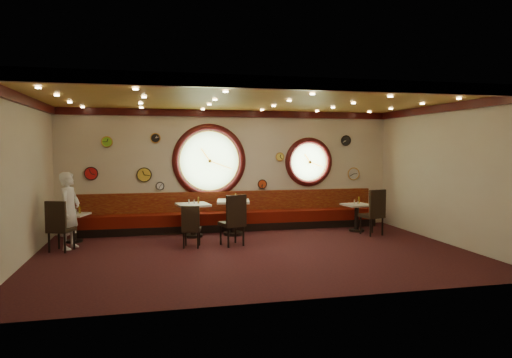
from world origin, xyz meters
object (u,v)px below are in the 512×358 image
(chair_a, at_px, (59,223))
(condiment_b_salt, at_px, (189,202))
(table_c, at_px, (233,213))
(condiment_c_bottle, at_px, (236,196))
(chair_b, at_px, (191,224))
(condiment_b_pepper, at_px, (194,202))
(table_a, at_px, (74,224))
(condiment_d_bottle, at_px, (359,200))
(chair_d, at_px, (374,209))
(condiment_d_pepper, at_px, (358,203))
(table_d, at_px, (357,214))
(condiment_a_pepper, at_px, (76,211))
(table_b, at_px, (193,216))
(condiment_a_bottle, at_px, (80,210))
(condiment_b_bottle, at_px, (198,200))
(condiment_d_salt, at_px, (354,202))
(condiment_c_salt, at_px, (227,198))
(chair_c, at_px, (234,217))
(waiter, at_px, (70,210))
(condiment_c_pepper, at_px, (236,198))
(condiment_a_salt, at_px, (70,212))

(chair_a, relative_size, condiment_b_salt, 6.25)
(table_c, height_order, condiment_c_bottle, condiment_c_bottle)
(chair_b, relative_size, condiment_b_pepper, 6.21)
(table_a, xyz_separation_m, condiment_d_bottle, (7.15, -0.06, 0.39))
(chair_d, xyz_separation_m, condiment_d_pepper, (-0.17, 0.60, 0.10))
(table_a, distance_m, condiment_d_pepper, 7.07)
(table_a, distance_m, condiment_d_bottle, 7.17)
(table_d, xyz_separation_m, condiment_a_pepper, (-6.99, 0.17, 0.27))
(table_a, distance_m, condiment_a_pepper, 0.31)
(table_a, distance_m, table_b, 2.77)
(condiment_a_bottle, bearing_deg, chair_b, -27.57)
(condiment_a_bottle, xyz_separation_m, condiment_b_bottle, (2.78, -0.04, 0.15))
(table_b, distance_m, condiment_d_salt, 4.26)
(condiment_c_salt, height_order, condiment_d_pepper, condiment_c_salt)
(chair_b, height_order, condiment_d_pepper, chair_b)
(chair_a, height_order, condiment_d_bottle, chair_a)
(chair_c, bearing_deg, chair_d, -11.09)
(condiment_a_bottle, height_order, condiment_b_bottle, condiment_b_bottle)
(table_c, bearing_deg, chair_d, -14.20)
(table_d, height_order, chair_d, chair_d)
(condiment_c_bottle, bearing_deg, chair_b, -131.97)
(table_a, height_order, condiment_b_salt, condiment_b_salt)
(table_c, height_order, condiment_d_salt, table_c)
(chair_c, relative_size, condiment_a_pepper, 6.45)
(table_b, distance_m, waiter, 2.84)
(condiment_d_salt, relative_size, condiment_d_bottle, 0.60)
(condiment_a_bottle, bearing_deg, condiment_c_pepper, -0.18)
(table_d, height_order, condiment_a_bottle, condiment_a_bottle)
(condiment_d_salt, relative_size, condiment_c_bottle, 0.62)
(chair_a, bearing_deg, condiment_c_bottle, 37.73)
(condiment_b_pepper, distance_m, condiment_b_bottle, 0.11)
(table_d, relative_size, condiment_c_pepper, 6.86)
(table_c, bearing_deg, condiment_c_bottle, 52.61)
(table_c, relative_size, condiment_c_salt, 8.26)
(chair_c, bearing_deg, waiter, 153.02)
(chair_c, xyz_separation_m, condiment_a_salt, (-3.66, 1.29, 0.05))
(chair_b, bearing_deg, chair_a, -172.16)
(chair_b, relative_size, condiment_b_bottle, 3.79)
(chair_c, height_order, condiment_b_pepper, chair_c)
(chair_a, distance_m, chair_c, 3.72)
(condiment_c_salt, height_order, condiment_b_pepper, condiment_c_salt)
(table_d, bearing_deg, condiment_d_bottle, 46.25)
(condiment_a_salt, distance_m, condiment_b_salt, 2.76)
(chair_d, height_order, condiment_b_pepper, chair_d)
(chair_a, xyz_separation_m, condiment_c_pepper, (4.01, 1.06, 0.31))
(table_c, distance_m, condiment_a_bottle, 3.66)
(chair_a, bearing_deg, condiment_b_pepper, 40.79)
(condiment_c_pepper, distance_m, waiter, 3.91)
(chair_b, height_order, condiment_c_bottle, condiment_c_bottle)
(chair_b, relative_size, condiment_c_bottle, 3.35)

